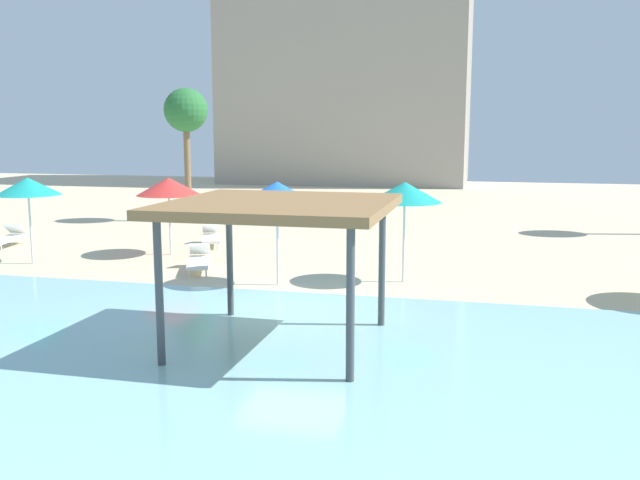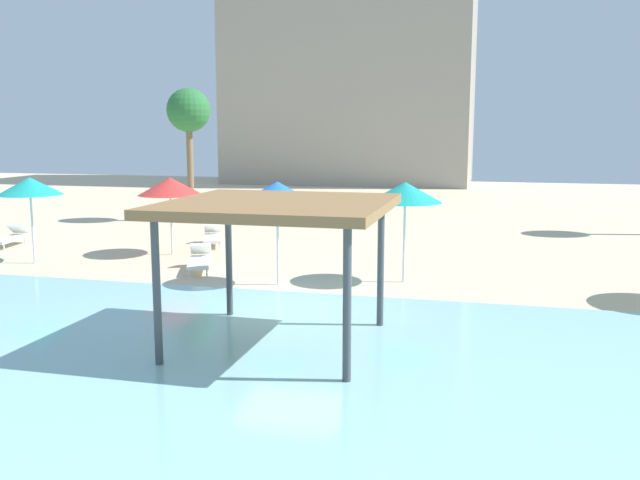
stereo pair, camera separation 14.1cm
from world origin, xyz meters
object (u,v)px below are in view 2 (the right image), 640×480
at_px(beach_umbrella_teal_1, 405,192).
at_px(beach_umbrella_red_3, 170,186).
at_px(lounge_chair_0, 213,236).
at_px(lounge_chair_2, 10,237).
at_px(beach_umbrella_blue_2, 277,192).
at_px(beach_umbrella_teal_0, 30,186).
at_px(palm_tree_1, 189,113).
at_px(lounge_chair_1, 200,259).
at_px(shade_pavilion, 278,211).

relative_size(beach_umbrella_teal_1, beach_umbrella_red_3, 1.07).
relative_size(beach_umbrella_teal_1, lounge_chair_0, 1.36).
height_order(beach_umbrella_teal_1, lounge_chair_2, beach_umbrella_teal_1).
bearing_deg(lounge_chair_0, beach_umbrella_blue_2, 15.51).
bearing_deg(beach_umbrella_teal_1, beach_umbrella_teal_0, -179.20).
height_order(beach_umbrella_red_3, lounge_chair_2, beach_umbrella_red_3).
relative_size(beach_umbrella_red_3, palm_tree_1, 0.43).
relative_size(beach_umbrella_teal_0, lounge_chair_0, 1.33).
height_order(lounge_chair_0, palm_tree_1, palm_tree_1).
bearing_deg(beach_umbrella_blue_2, beach_umbrella_teal_0, 172.99).
distance_m(beach_umbrella_teal_0, lounge_chair_2, 4.29).
bearing_deg(lounge_chair_2, beach_umbrella_teal_1, 71.08).
relative_size(beach_umbrella_blue_2, lounge_chair_2, 1.39).
relative_size(lounge_chair_0, lounge_chair_1, 1.00).
height_order(beach_umbrella_teal_0, palm_tree_1, palm_tree_1).
bearing_deg(beach_umbrella_blue_2, lounge_chair_2, 162.19).
xyz_separation_m(beach_umbrella_teal_0, lounge_chair_0, (4.00, 4.40, -2.03)).
xyz_separation_m(beach_umbrella_teal_1, lounge_chair_0, (-7.29, 4.24, -2.09)).
bearing_deg(beach_umbrella_blue_2, palm_tree_1, 124.11).
bearing_deg(beach_umbrella_red_3, lounge_chair_1, -48.12).
xyz_separation_m(shade_pavilion, beach_umbrella_red_3, (-6.29, 8.29, -0.35)).
bearing_deg(lounge_chair_1, lounge_chair_2, -126.07).
bearing_deg(lounge_chair_0, beach_umbrella_red_3, -38.26).
bearing_deg(palm_tree_1, beach_umbrella_teal_0, -93.14).
bearing_deg(shade_pavilion, beach_umbrella_teal_0, 148.78).
xyz_separation_m(beach_umbrella_teal_1, lounge_chair_2, (-14.11, 2.36, -2.09)).
xyz_separation_m(shade_pavilion, palm_tree_1, (-9.15, 16.06, 2.14)).
distance_m(beach_umbrella_blue_2, lounge_chair_1, 3.72).
bearing_deg(lounge_chair_0, beach_umbrella_teal_0, -64.18).
bearing_deg(beach_umbrella_red_3, shade_pavilion, -52.82).
bearing_deg(beach_umbrella_blue_2, lounge_chair_0, 127.38).
height_order(lounge_chair_0, lounge_chair_2, same).
bearing_deg(lounge_chair_0, beach_umbrella_teal_1, 37.93).
xyz_separation_m(lounge_chair_0, lounge_chair_2, (-6.82, -1.88, 0.00)).
bearing_deg(shade_pavilion, palm_tree_1, 119.66).
distance_m(lounge_chair_1, palm_tree_1, 11.87).
relative_size(beach_umbrella_blue_2, beach_umbrella_red_3, 1.08).
relative_size(lounge_chair_1, lounge_chair_2, 1.01).
xyz_separation_m(lounge_chair_2, palm_tree_1, (3.37, 7.66, 4.40)).
height_order(beach_umbrella_teal_1, palm_tree_1, palm_tree_1).
bearing_deg(beach_umbrella_teal_1, beach_umbrella_red_3, 164.05).
xyz_separation_m(shade_pavilion, lounge_chair_0, (-5.70, 10.28, -2.26)).
distance_m(beach_umbrella_teal_1, beach_umbrella_blue_2, 3.37).
distance_m(lounge_chair_0, palm_tree_1, 8.04).
distance_m(beach_umbrella_teal_1, beach_umbrella_red_3, 8.19).
bearing_deg(beach_umbrella_teal_0, lounge_chair_2, 138.20).
height_order(shade_pavilion, beach_umbrella_blue_2, shade_pavilion).
distance_m(beach_umbrella_blue_2, lounge_chair_0, 7.12).
distance_m(shade_pavilion, lounge_chair_0, 11.97).
distance_m(beach_umbrella_red_3, lounge_chair_1, 3.46).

